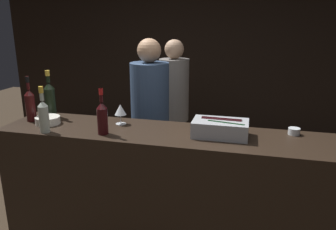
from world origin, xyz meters
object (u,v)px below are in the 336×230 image
object	(u,v)px
person_blond_tee	(174,104)
bowl_white	(48,120)
wine_glass	(120,110)
person_in_hoodie	(150,121)
ice_bin_with_bottles	(221,128)
rose_wine_bottle	(44,114)
red_wine_bottle_black_foil	(30,104)
candle_votive	(294,131)
champagne_bottle	(50,98)
red_wine_bottle_tall	(102,117)

from	to	relation	value
person_blond_tee	bowl_white	bearing A→B (deg)	-157.72
bowl_white	wine_glass	distance (m)	0.56
bowl_white	person_in_hoodie	size ratio (longest dim) A/B	0.11
ice_bin_with_bottles	rose_wine_bottle	xyz separation A→B (m)	(-1.21, -0.22, 0.07)
ice_bin_with_bottles	red_wine_bottle_black_foil	size ratio (longest dim) A/B	1.05
red_wine_bottle_black_foil	rose_wine_bottle	bearing A→B (deg)	-39.04
rose_wine_bottle	person_in_hoodie	xyz separation A→B (m)	(0.52, 0.84, -0.26)
candle_votive	person_blond_tee	world-z (taller)	person_blond_tee
champagne_bottle	wine_glass	bearing A→B (deg)	-4.13
wine_glass	red_wine_bottle_tall	xyz separation A→B (m)	(-0.03, -0.24, 0.02)
wine_glass	bowl_white	bearing A→B (deg)	-166.47
candle_votive	bowl_white	bearing A→B (deg)	-173.65
red_wine_bottle_black_foil	person_blond_tee	xyz separation A→B (m)	(0.83, 1.37, -0.29)
red_wine_bottle_black_foil	candle_votive	bearing A→B (deg)	4.74
ice_bin_with_bottles	champagne_bottle	world-z (taller)	champagne_bottle
wine_glass	red_wine_bottle_tall	bearing A→B (deg)	-98.07
red_wine_bottle_tall	rose_wine_bottle	distance (m)	0.42
candle_votive	red_wine_bottle_black_foil	size ratio (longest dim) A/B	0.23
champagne_bottle	red_wine_bottle_black_foil	bearing A→B (deg)	-121.22
candle_votive	person_in_hoodie	size ratio (longest dim) A/B	0.05
person_in_hoodie	candle_votive	bearing A→B (deg)	-118.75
red_wine_bottle_black_foil	ice_bin_with_bottles	bearing A→B (deg)	0.25
champagne_bottle	bowl_white	bearing A→B (deg)	-64.91
red_wine_bottle_black_foil	person_in_hoodie	bearing A→B (deg)	38.84
ice_bin_with_bottles	red_wine_bottle_black_foil	xyz separation A→B (m)	(-1.47, -0.01, 0.08)
bowl_white	champagne_bottle	distance (m)	0.23
wine_glass	candle_votive	size ratio (longest dim) A/B	1.94
ice_bin_with_bottles	wine_glass	world-z (taller)	wine_glass
ice_bin_with_bottles	bowl_white	distance (m)	1.30
red_wine_bottle_tall	rose_wine_bottle	world-z (taller)	rose_wine_bottle
person_blond_tee	wine_glass	bearing A→B (deg)	-137.91
red_wine_bottle_black_foil	person_in_hoodie	xyz separation A→B (m)	(0.78, 0.63, -0.27)
ice_bin_with_bottles	rose_wine_bottle	world-z (taller)	rose_wine_bottle
red_wine_bottle_black_foil	bowl_white	bearing A→B (deg)	-12.47
bowl_white	candle_votive	bearing A→B (deg)	6.35
bowl_white	champagne_bottle	size ratio (longest dim) A/B	0.48
candle_votive	person_in_hoodie	world-z (taller)	person_in_hoodie
rose_wine_bottle	person_blond_tee	bearing A→B (deg)	70.37
champagne_bottle	person_in_hoodie	world-z (taller)	person_in_hoodie
ice_bin_with_bottles	rose_wine_bottle	size ratio (longest dim) A/B	1.13
wine_glass	person_in_hoodie	distance (m)	0.59
red_wine_bottle_black_foil	person_blond_tee	world-z (taller)	person_blond_tee
ice_bin_with_bottles	person_in_hoodie	size ratio (longest dim) A/B	0.22
ice_bin_with_bottles	red_wine_bottle_tall	xyz separation A→B (m)	(-0.80, -0.15, 0.06)
candle_votive	person_blond_tee	xyz separation A→B (m)	(-1.13, 1.21, -0.18)
rose_wine_bottle	red_wine_bottle_black_foil	bearing A→B (deg)	140.96
ice_bin_with_bottles	candle_votive	world-z (taller)	ice_bin_with_bottles
rose_wine_bottle	person_in_hoodie	size ratio (longest dim) A/B	0.19
candle_votive	wine_glass	bearing A→B (deg)	-176.85
red_wine_bottle_tall	rose_wine_bottle	bearing A→B (deg)	-171.18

